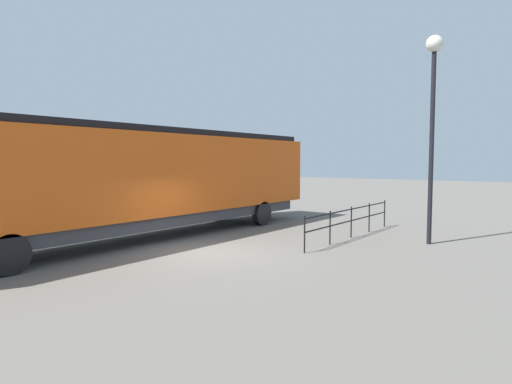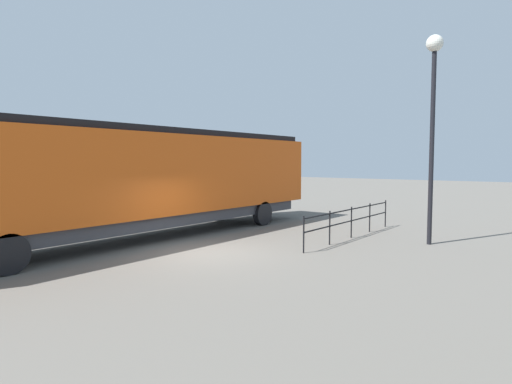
% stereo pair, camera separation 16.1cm
% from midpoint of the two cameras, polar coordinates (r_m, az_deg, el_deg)
% --- Properties ---
extents(ground_plane, '(120.00, 120.00, 0.00)m').
position_cam_midpoint_polar(ground_plane, '(14.24, -6.64, -7.96)').
color(ground_plane, '#666059').
extents(locomotive, '(3.11, 17.35, 4.20)m').
position_cam_midpoint_polar(locomotive, '(17.23, -13.24, 1.94)').
color(locomotive, '#D15114').
rests_on(locomotive, ground_plane).
extents(lamp_post, '(0.58, 0.58, 7.32)m').
position_cam_midpoint_polar(lamp_post, '(16.69, 22.01, 11.91)').
color(lamp_post, black).
rests_on(lamp_post, ground_plane).
extents(platform_fence, '(0.05, 7.10, 1.21)m').
position_cam_midpoint_polar(platform_fence, '(17.16, 12.17, -3.34)').
color(platform_fence, black).
rests_on(platform_fence, ground_plane).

